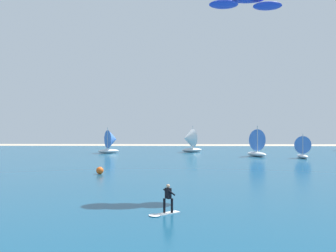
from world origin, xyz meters
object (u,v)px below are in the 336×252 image
at_px(sailboat_leading, 254,142).
at_px(sailboat_far_left, 111,141).
at_px(sailboat_heeled_over, 189,140).
at_px(sailboat_trailing, 301,147).
at_px(kitesurfer, 165,203).
at_px(marker_buoy, 100,170).
at_px(kite, 246,3).

xyz_separation_m(sailboat_leading, sailboat_far_left, (-26.11, 7.59, -0.10)).
bearing_deg(sailboat_heeled_over, sailboat_trailing, -37.89).
bearing_deg(sailboat_leading, kitesurfer, -108.48).
bearing_deg(marker_buoy, kitesurfer, -66.79).
bearing_deg(sailboat_far_left, sailboat_trailing, -18.25).
height_order(kite, marker_buoy, kite).
distance_m(kitesurfer, sailboat_far_left, 50.99).
relative_size(kite, sailboat_far_left, 1.15).
relative_size(kitesurfer, sailboat_far_left, 0.37).
xyz_separation_m(kite, sailboat_heeled_over, (-2.69, 45.35, -11.97)).
bearing_deg(marker_buoy, sailboat_trailing, 36.78).
bearing_deg(sailboat_far_left, kite, -67.04).
bearing_deg(kite, sailboat_heeled_over, 93.40).
relative_size(kite, sailboat_heeled_over, 1.10).
relative_size(kitesurfer, sailboat_heeled_over, 0.36).
distance_m(kitesurfer, sailboat_heeled_over, 52.55).
relative_size(sailboat_far_left, marker_buoy, 6.50).
xyz_separation_m(kite, marker_buoy, (-13.34, 10.32, -14.01)).
height_order(sailboat_leading, marker_buoy, sailboat_leading).
distance_m(kite, sailboat_heeled_over, 46.98).
bearing_deg(sailboat_far_left, kitesurfer, -76.27).
bearing_deg(sailboat_trailing, kitesurfer, -118.46).
bearing_deg(marker_buoy, sailboat_heeled_over, 73.08).
relative_size(sailboat_heeled_over, marker_buoy, 6.83).
height_order(kitesurfer, sailboat_trailing, sailboat_trailing).
xyz_separation_m(sailboat_leading, marker_buoy, (-21.47, -24.52, -2.02)).
bearing_deg(sailboat_leading, sailboat_trailing, -25.51).
height_order(sailboat_heeled_over, sailboat_far_left, sailboat_heeled_over).
bearing_deg(sailboat_heeled_over, sailboat_leading, -44.15).
height_order(kitesurfer, marker_buoy, kitesurfer).
distance_m(sailboat_leading, marker_buoy, 32.66).
bearing_deg(kitesurfer, sailboat_heeled_over, 86.51).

